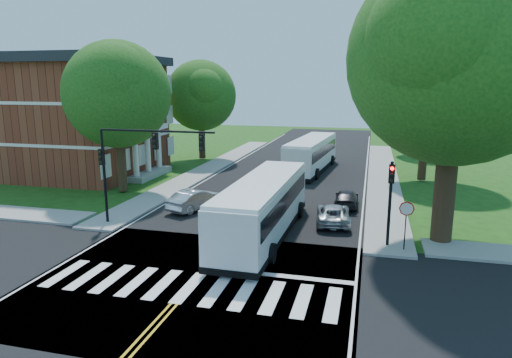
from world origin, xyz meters
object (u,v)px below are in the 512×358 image
(signal_ne, at_px, (390,193))
(bus_lead, at_px, (263,206))
(signal_nw, at_px, (138,154))
(hatchback, at_px, (195,199))
(suv, at_px, (333,214))
(bus_follow, at_px, (311,154))
(dark_sedan, at_px, (347,198))

(signal_ne, bearing_deg, bus_lead, 177.93)
(signal_nw, relative_size, hatchback, 1.68)
(hatchback, xyz_separation_m, suv, (9.26, -0.79, -0.11))
(suv, bearing_deg, bus_follow, -83.40)
(bus_follow, bearing_deg, signal_ne, 113.55)
(bus_lead, distance_m, suv, 4.99)
(signal_nw, distance_m, bus_lead, 7.84)
(bus_lead, distance_m, bus_follow, 19.64)
(signal_nw, distance_m, signal_ne, 14.13)
(suv, bearing_deg, signal_ne, 125.80)
(bus_follow, relative_size, suv, 2.91)
(bus_lead, xyz_separation_m, suv, (3.59, 3.29, -1.11))
(signal_nw, bearing_deg, hatchback, 68.68)
(bus_lead, bearing_deg, signal_ne, 178.87)
(signal_nw, height_order, hatchback, signal_nw)
(hatchback, distance_m, suv, 9.30)
(bus_lead, bearing_deg, bus_follow, -89.28)
(suv, bearing_deg, dark_sedan, -103.31)
(bus_follow, bearing_deg, hatchback, 74.87)
(hatchback, xyz_separation_m, dark_sedan, (9.83, 3.36, -0.14))
(hatchback, relative_size, suv, 1.00)
(hatchback, bearing_deg, signal_ne, -178.72)
(signal_ne, xyz_separation_m, dark_sedan, (-2.54, 7.68, -2.39))
(signal_nw, xyz_separation_m, signal_ne, (14.06, 0.01, -1.41))
(bus_lead, bearing_deg, dark_sedan, -118.27)
(signal_nw, bearing_deg, suv, 17.91)
(signal_nw, height_order, dark_sedan, signal_nw)
(bus_lead, relative_size, bus_follow, 1.01)
(signal_ne, xyz_separation_m, bus_lead, (-6.69, 0.24, -1.25))
(bus_follow, bearing_deg, signal_nw, 74.64)
(bus_lead, bearing_deg, hatchback, -34.71)
(signal_ne, relative_size, suv, 1.03)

